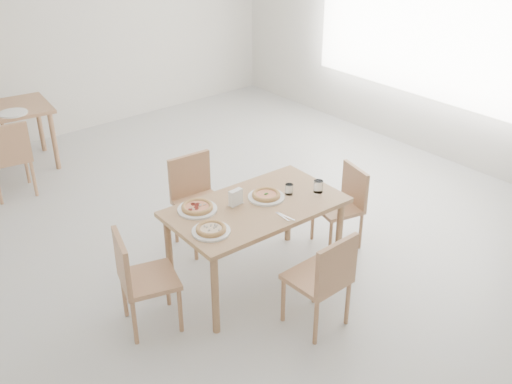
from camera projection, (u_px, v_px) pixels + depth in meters
room at (420, 29)px, 7.13m from camera, size 7.28×7.00×7.00m
main_table at (256, 214)px, 4.91m from camera, size 1.46×0.86×0.75m
chair_south at (325, 276)px, 4.46m from camera, size 0.42×0.42×0.83m
chair_north at (197, 195)px, 5.55m from camera, size 0.45×0.45×0.86m
chair_west at (138, 275)px, 4.47m from camera, size 0.51×0.51×0.83m
chair_east at (345, 201)px, 5.56m from camera, size 0.47×0.47×0.77m
plate_margherita at (266, 197)px, 4.97m from camera, size 0.30×0.30×0.02m
plate_mushroom at (211, 231)px, 4.50m from camera, size 0.29×0.29×0.02m
plate_pepperoni at (197, 209)px, 4.79m from camera, size 0.32×0.32×0.02m
pizza_margherita at (266, 195)px, 4.96m from camera, size 0.31×0.31×0.03m
pizza_mushroom at (211, 229)px, 4.49m from camera, size 0.27×0.27×0.03m
pizza_pepperoni at (197, 207)px, 4.78m from camera, size 0.28×0.28×0.03m
tumbler_a at (318, 186)px, 5.05m from camera, size 0.08×0.08×0.10m
tumbler_b at (289, 189)px, 5.02m from camera, size 0.07×0.07×0.09m
napkin_holder at (236, 198)px, 4.83m from camera, size 0.13×0.07×0.14m
fork_a at (282, 217)px, 4.70m from camera, size 0.03×0.17×0.01m
fork_b at (286, 217)px, 4.70m from camera, size 0.04×0.19×0.01m
chair_back_s at (9, 154)px, 6.35m from camera, size 0.49×0.49×0.87m
plate_empty at (13, 113)px, 6.72m from camera, size 0.32×0.32×0.02m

